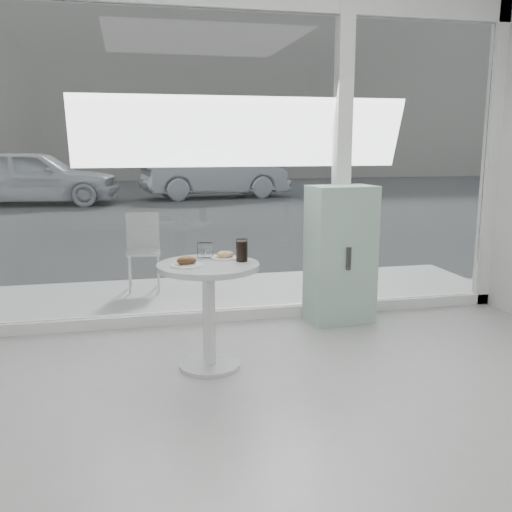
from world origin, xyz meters
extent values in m
cube|color=white|center=(0.00, 3.00, 0.05)|extent=(5.00, 0.12, 0.10)
cube|color=white|center=(2.44, 3.00, 1.50)|extent=(0.12, 0.12, 3.00)
cube|color=white|center=(0.90, 3.00, 1.50)|extent=(0.14, 0.14, 3.00)
cube|color=white|center=(-0.77, 3.00, 1.40)|extent=(3.21, 0.02, 2.60)
cube|color=white|center=(1.67, 3.00, 1.40)|extent=(1.41, 0.02, 2.60)
cylinder|color=silver|center=(-0.50, 1.90, 0.01)|extent=(0.44, 0.44, 0.03)
cylinder|color=silver|center=(-0.50, 1.90, 0.37)|extent=(0.09, 0.09, 0.70)
cylinder|color=white|center=(-0.50, 1.90, 0.75)|extent=(0.72, 0.72, 0.04)
cube|color=silver|center=(0.00, 3.80, 0.03)|extent=(5.60, 1.60, 0.05)
cube|color=#343434|center=(0.00, 16.00, 0.00)|extent=(40.00, 24.00, 0.00)
cube|color=gray|center=(0.00, 25.00, 4.00)|extent=(40.00, 2.00, 8.00)
cube|color=#86AB9B|center=(0.82, 2.76, 0.62)|extent=(0.60, 0.43, 1.23)
cube|color=#333333|center=(0.82, 2.56, 0.62)|extent=(0.04, 0.02, 0.20)
cylinder|color=silver|center=(-1.05, 3.97, 0.25)|extent=(0.02, 0.02, 0.40)
cylinder|color=silver|center=(-0.75, 3.96, 0.25)|extent=(0.02, 0.02, 0.40)
cylinder|color=silver|center=(-1.03, 4.27, 0.25)|extent=(0.02, 0.02, 0.40)
cylinder|color=silver|center=(-0.73, 4.26, 0.25)|extent=(0.02, 0.02, 0.40)
cube|color=silver|center=(-0.89, 4.12, 0.46)|extent=(0.36, 0.36, 0.03)
cube|color=silver|center=(-0.88, 4.29, 0.67)|extent=(0.35, 0.03, 0.40)
imported|color=silver|center=(-3.40, 14.21, 0.74)|extent=(4.50, 2.26, 1.47)
imported|color=#9B9EA2|center=(1.57, 15.06, 0.71)|extent=(4.51, 2.11, 1.43)
cylinder|color=white|center=(-0.66, 1.85, 0.78)|extent=(0.23, 0.23, 0.01)
cube|color=white|center=(-0.64, 1.84, 0.79)|extent=(0.11, 0.10, 0.00)
ellipsoid|color=#3B2310|center=(-0.66, 1.85, 0.81)|extent=(0.14, 0.11, 0.06)
ellipsoid|color=#3B2310|center=(-0.62, 1.87, 0.81)|extent=(0.07, 0.06, 0.04)
cylinder|color=white|center=(-0.35, 2.04, 0.78)|extent=(0.20, 0.20, 0.01)
torus|color=tan|center=(-0.35, 2.04, 0.80)|extent=(0.12, 0.12, 0.04)
cylinder|color=white|center=(-0.51, 2.13, 0.83)|extent=(0.07, 0.07, 0.11)
cylinder|color=white|center=(-0.51, 2.13, 0.80)|extent=(0.06, 0.06, 0.06)
cylinder|color=white|center=(-0.46, 2.11, 0.83)|extent=(0.07, 0.07, 0.11)
cylinder|color=white|center=(-0.46, 2.11, 0.80)|extent=(0.06, 0.06, 0.06)
cylinder|color=white|center=(-0.25, 1.93, 0.85)|extent=(0.08, 0.08, 0.16)
cylinder|color=black|center=(-0.25, 1.93, 0.84)|extent=(0.07, 0.07, 0.14)
camera|label=1|loc=(-1.04, -1.99, 1.60)|focal=40.00mm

